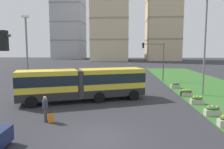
{
  "coord_description": "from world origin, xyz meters",
  "views": [
    {
      "loc": [
        1.35,
        -11.19,
        4.79
      ],
      "look_at": [
        0.07,
        11.57,
        2.2
      ],
      "focal_mm": 34.32,
      "sensor_mm": 36.0,
      "label": 1
    }
  ],
  "objects": [
    {
      "name": "streetlight_left",
      "position": [
        -8.5,
        10.1,
        4.56
      ],
      "size": [
        0.7,
        0.28,
        8.23
      ],
      "color": "slate",
      "rests_on": "ground"
    },
    {
      "name": "flower_planter_3",
      "position": [
        7.78,
        10.81,
        0.43
      ],
      "size": [
        1.1,
        0.56,
        0.74
      ],
      "color": "#B7AD9E",
      "rests_on": "grass_median"
    },
    {
      "name": "traffic_light_far_right",
      "position": [
        6.26,
        22.0,
        4.06
      ],
      "size": [
        3.49,
        0.28,
        5.92
      ],
      "color": "#474C51",
      "rests_on": "ground"
    },
    {
      "name": "streetlight_median",
      "position": [
        9.68,
        11.57,
        5.51
      ],
      "size": [
        0.7,
        0.28,
        10.13
      ],
      "color": "slate",
      "rests_on": "ground"
    },
    {
      "name": "rolling_suitcase",
      "position": [
        -3.47,
        2.34,
        0.31
      ],
      "size": [
        0.4,
        0.3,
        0.97
      ],
      "color": "orange",
      "rests_on": "ground"
    },
    {
      "name": "car_silver_hatch",
      "position": [
        -6.04,
        19.78,
        0.75
      ],
      "size": [
        4.41,
        2.03,
        1.58
      ],
      "color": "#B7BABF",
      "rests_on": "ground"
    },
    {
      "name": "apartment_tower_centre",
      "position": [
        19.66,
        94.82,
        18.92
      ],
      "size": [
        14.99,
        19.67,
        37.8
      ],
      "color": "beige",
      "rests_on": "ground"
    },
    {
      "name": "apartment_tower_west",
      "position": [
        -30.0,
        110.89,
        19.62
      ],
      "size": [
        16.8,
        17.26,
        39.2
      ],
      "color": "#9EA3AD",
      "rests_on": "ground"
    },
    {
      "name": "articulated_bus",
      "position": [
        -2.5,
        8.56,
        1.65
      ],
      "size": [
        11.88,
        6.52,
        3.0
      ],
      "color": "yellow",
      "rests_on": "ground"
    },
    {
      "name": "apartment_tower_westcentre",
      "position": [
        -5.14,
        88.3,
        27.16
      ],
      "size": [
        16.77,
        16.16,
        54.28
      ],
      "color": "beige",
      "rests_on": "ground"
    },
    {
      "name": "flower_planter_1",
      "position": [
        7.78,
        4.26,
        0.43
      ],
      "size": [
        1.1,
        0.56,
        0.74
      ],
      "color": "#B7AD9E",
      "rests_on": "grass_median"
    },
    {
      "name": "pedestrian_crossing",
      "position": [
        -3.92,
        2.54,
        1.0
      ],
      "size": [
        0.36,
        0.57,
        1.74
      ],
      "color": "#4C4238",
      "rests_on": "ground"
    },
    {
      "name": "flower_planter_2",
      "position": [
        7.78,
        7.61,
        0.43
      ],
      "size": [
        1.1,
        0.56,
        0.74
      ],
      "color": "#B7AD9E",
      "rests_on": "grass_median"
    },
    {
      "name": "ground_plane",
      "position": [
        0.0,
        0.0,
        0.0
      ],
      "size": [
        260.0,
        260.0,
        0.0
      ],
      "primitive_type": "plane",
      "color": "#2D2D33"
    },
    {
      "name": "flower_planter_5",
      "position": [
        7.78,
        15.54,
        0.43
      ],
      "size": [
        1.1,
        0.56,
        0.74
      ],
      "color": "#B7AD9E",
      "rests_on": "grass_median"
    },
    {
      "name": "flower_planter_4",
      "position": [
        7.78,
        10.85,
        0.43
      ],
      "size": [
        1.1,
        0.56,
        0.74
      ],
      "color": "#B7AD9E",
      "rests_on": "grass_median"
    }
  ]
}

